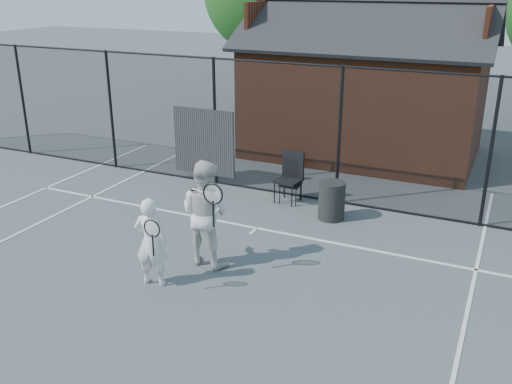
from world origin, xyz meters
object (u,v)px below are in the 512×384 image
at_px(clubhouse, 365,96).
at_px(player_front, 151,242).
at_px(chair_right, 288,178).
at_px(waste_bin, 332,201).
at_px(player_back, 205,213).
at_px(chair_left, 290,183).

relative_size(clubhouse, player_front, 4.37).
xyz_separation_m(player_front, chair_right, (0.62, 4.28, -0.20)).
xyz_separation_m(clubhouse, chair_right, (-0.48, -4.40, -1.06)).
height_order(chair_right, waste_bin, chair_right).
bearing_deg(chair_right, player_back, -86.79).
height_order(chair_left, waste_bin, chair_left).
bearing_deg(chair_left, player_back, -99.94).
bearing_deg(chair_left, chair_right, 174.86).
xyz_separation_m(chair_right, waste_bin, (1.16, -0.50, -0.15)).
height_order(clubhouse, waste_bin, clubhouse).
relative_size(chair_left, chair_right, 0.84).
height_order(player_front, chair_left, player_front).
distance_m(chair_left, chair_right, 0.10).
relative_size(chair_right, waste_bin, 1.38).
distance_m(chair_right, waste_bin, 1.27).
relative_size(player_back, waste_bin, 2.35).
bearing_deg(clubhouse, waste_bin, -82.15).
bearing_deg(player_front, chair_right, 81.77).
bearing_deg(player_back, chair_right, 86.15).
xyz_separation_m(player_front, waste_bin, (1.78, 3.78, -0.35)).
bearing_deg(clubhouse, player_back, -95.25).
xyz_separation_m(chair_left, waste_bin, (1.11, -0.50, -0.06)).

